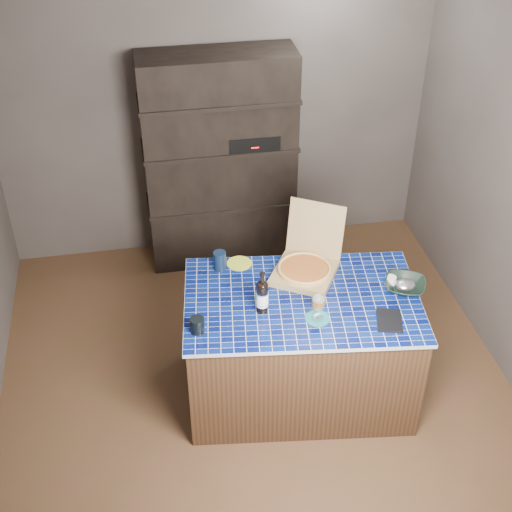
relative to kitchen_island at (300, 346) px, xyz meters
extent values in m
plane|color=#543224|center=(-0.28, 0.18, -0.41)|extent=(3.50, 3.50, 0.00)
plane|color=silver|center=(-0.28, 0.18, 2.09)|extent=(3.50, 3.50, 0.00)
plane|color=#534C48|center=(-0.28, 1.93, 0.84)|extent=(3.50, 0.00, 3.50)
plane|color=#534C48|center=(-0.28, -1.57, 0.84)|extent=(3.50, 0.00, 3.50)
cube|color=black|center=(-0.28, 1.71, 0.49)|extent=(1.20, 0.40, 1.80)
cube|color=black|center=(-0.03, 1.66, 0.72)|extent=(0.40, 0.32, 0.12)
cube|color=#472B1B|center=(0.00, 0.00, -0.01)|extent=(1.54, 1.08, 0.78)
cube|color=#040D44|center=(0.00, 0.00, 0.39)|extent=(1.58, 1.12, 0.03)
cube|color=#96764D|center=(0.07, 0.23, 0.43)|extent=(0.52, 0.52, 0.04)
cube|color=#96764D|center=(0.18, 0.42, 0.63)|extent=(0.37, 0.27, 0.37)
cylinder|color=tan|center=(0.07, 0.23, 0.45)|extent=(0.35, 0.35, 0.01)
cylinder|color=maroon|center=(0.07, 0.23, 0.46)|extent=(0.31, 0.31, 0.01)
torus|color=tan|center=(0.07, 0.23, 0.47)|extent=(0.35, 0.35, 0.02)
cylinder|color=black|center=(-0.27, -0.07, 0.51)|extent=(0.07, 0.07, 0.20)
ellipsoid|color=black|center=(-0.27, -0.07, 0.61)|extent=(0.07, 0.07, 0.04)
cylinder|color=black|center=(-0.27, -0.07, 0.66)|extent=(0.03, 0.03, 0.08)
cylinder|color=white|center=(-0.27, -0.07, 0.50)|extent=(0.07, 0.07, 0.09)
cylinder|color=#4479E8|center=(-0.27, -0.07, 0.47)|extent=(0.08, 0.08, 0.01)
cylinder|color=#4479E8|center=(-0.27, -0.07, 0.54)|extent=(0.08, 0.08, 0.01)
cylinder|color=#167274|center=(0.04, -0.21, 0.41)|extent=(0.15, 0.15, 0.01)
cylinder|color=white|center=(0.04, -0.21, 0.41)|extent=(0.07, 0.07, 0.01)
cylinder|color=white|center=(0.04, -0.21, 0.45)|extent=(0.01, 0.01, 0.08)
ellipsoid|color=white|center=(0.04, -0.21, 0.54)|extent=(0.08, 0.08, 0.11)
cylinder|color=orange|center=(0.04, -0.21, 0.53)|extent=(0.07, 0.07, 0.05)
cylinder|color=white|center=(0.04, -0.21, 0.56)|extent=(0.07, 0.07, 0.02)
cylinder|color=black|center=(-0.68, -0.18, 0.45)|extent=(0.09, 0.09, 0.10)
cube|color=black|center=(0.46, -0.31, 0.41)|extent=(0.20, 0.24, 0.02)
imported|color=black|center=(0.66, -0.03, 0.44)|extent=(0.34, 0.34, 0.06)
ellipsoid|color=silver|center=(0.66, -0.03, 0.44)|extent=(0.14, 0.11, 0.06)
cylinder|color=white|center=(0.59, 0.04, 0.43)|extent=(0.07, 0.07, 0.06)
cylinder|color=black|center=(-0.46, 0.40, 0.47)|extent=(0.08, 0.08, 0.13)
cylinder|color=#B2C92B|center=(-0.33, 0.44, 0.41)|extent=(0.17, 0.17, 0.01)
camera|label=1|loc=(-0.91, -3.35, 3.24)|focal=50.00mm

